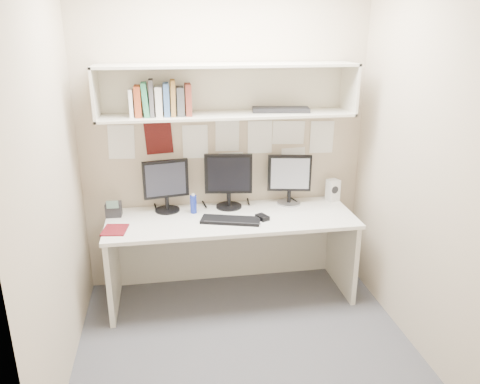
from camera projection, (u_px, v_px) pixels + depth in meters
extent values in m
cube|color=#48484D|center=(245.00, 341.00, 3.43)|extent=(2.40, 2.00, 0.01)
cube|color=#B7A68C|center=(225.00, 138.00, 3.93)|extent=(2.40, 0.02, 2.60)
cube|color=#B7A68C|center=(284.00, 236.00, 2.07)|extent=(2.40, 0.02, 2.60)
cube|color=#B7A68C|center=(50.00, 181.00, 2.82)|extent=(0.02, 2.00, 2.60)
cube|color=#B7A68C|center=(419.00, 164.00, 3.19)|extent=(0.02, 2.00, 2.60)
cube|color=silver|center=(231.00, 219.00, 3.79)|extent=(2.00, 0.70, 0.03)
cube|color=beige|center=(226.00, 242.00, 4.22)|extent=(1.96, 0.02, 0.70)
cube|color=beige|center=(228.00, 115.00, 3.68)|extent=(2.00, 0.38, 0.02)
cube|color=beige|center=(227.00, 65.00, 3.55)|extent=(2.00, 0.38, 0.02)
cube|color=beige|center=(225.00, 88.00, 3.78)|extent=(2.00, 0.02, 0.40)
cube|color=beige|center=(95.00, 93.00, 3.46)|extent=(0.02, 0.38, 0.40)
cube|color=beige|center=(349.00, 88.00, 3.77)|extent=(0.02, 0.38, 0.40)
cylinder|color=black|center=(167.00, 210.00, 3.91)|extent=(0.21, 0.21, 0.01)
cylinder|color=black|center=(167.00, 203.00, 3.89)|extent=(0.03, 0.03, 0.10)
cube|color=black|center=(166.00, 179.00, 3.83)|extent=(0.37, 0.10, 0.32)
cube|color=black|center=(166.00, 180.00, 3.81)|extent=(0.32, 0.06, 0.27)
cylinder|color=black|center=(229.00, 206.00, 3.99)|extent=(0.22, 0.22, 0.02)
cylinder|color=black|center=(229.00, 199.00, 3.97)|extent=(0.04, 0.04, 0.11)
cube|color=black|center=(228.00, 174.00, 3.91)|extent=(0.40, 0.09, 0.34)
cube|color=black|center=(229.00, 174.00, 3.89)|extent=(0.35, 0.06, 0.29)
cylinder|color=#A5A5AA|center=(289.00, 203.00, 4.07)|extent=(0.20, 0.20, 0.01)
cylinder|color=black|center=(289.00, 196.00, 4.05)|extent=(0.03, 0.03, 0.10)
cube|color=black|center=(289.00, 173.00, 3.99)|extent=(0.37, 0.10, 0.32)
cube|color=#BBBBC0|center=(290.00, 174.00, 3.98)|extent=(0.32, 0.06, 0.27)
cube|color=black|center=(231.00, 220.00, 3.69)|extent=(0.49, 0.29, 0.02)
cube|color=black|center=(262.00, 217.00, 3.73)|extent=(0.11, 0.13, 0.03)
cube|color=silver|center=(333.00, 190.00, 4.12)|extent=(0.12, 0.12, 0.19)
cylinder|color=black|center=(335.00, 190.00, 4.07)|extent=(0.07, 0.02, 0.07)
cylinder|color=#162898|center=(193.00, 204.00, 3.85)|extent=(0.05, 0.05, 0.15)
cylinder|color=white|center=(193.00, 195.00, 3.82)|extent=(0.03, 0.03, 0.02)
cube|color=maroon|center=(115.00, 230.00, 3.53)|extent=(0.20, 0.24, 0.01)
cube|color=black|center=(114.00, 209.00, 3.79)|extent=(0.13, 0.11, 0.11)
cube|color=#4C6659|center=(112.00, 205.00, 3.71)|extent=(0.09, 0.01, 0.06)
cube|color=white|center=(131.00, 103.00, 3.52)|extent=(0.03, 0.17, 0.21)
cube|color=#A23F1E|center=(138.00, 101.00, 3.52)|extent=(0.05, 0.17, 0.23)
cube|color=#2B8256|center=(145.00, 99.00, 3.52)|extent=(0.04, 0.17, 0.25)
cube|color=#49474C|center=(152.00, 98.00, 3.53)|extent=(0.03, 0.17, 0.28)
cube|color=silver|center=(159.00, 101.00, 3.54)|extent=(0.05, 0.17, 0.22)
cube|color=#3A5C91|center=(166.00, 100.00, 3.55)|extent=(0.04, 0.17, 0.24)
cube|color=olive|center=(173.00, 98.00, 3.55)|extent=(0.03, 0.17, 0.27)
cube|color=#3B3C3D|center=(180.00, 101.00, 3.57)|extent=(0.05, 0.17, 0.21)
cube|color=maroon|center=(188.00, 100.00, 3.58)|extent=(0.05, 0.17, 0.24)
cube|color=black|center=(281.00, 110.00, 3.76)|extent=(0.48, 0.24, 0.03)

